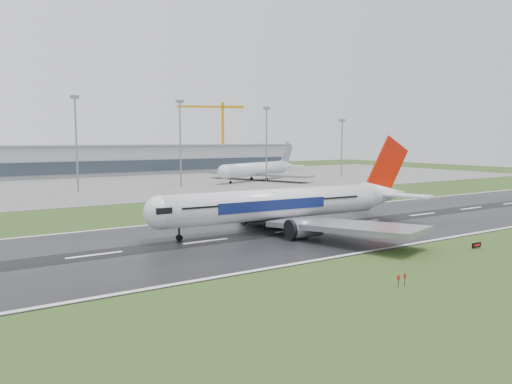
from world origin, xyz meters
TOP-DOWN VIEW (x-y plane):
  - ground at (0.00, 0.00)m, footprint 520.00×520.00m
  - runway at (0.00, 0.00)m, footprint 400.00×45.00m
  - apron at (0.00, 125.00)m, footprint 400.00×130.00m
  - terminal at (0.00, 185.00)m, footprint 240.00×36.00m
  - main_airliner at (0.98, 1.43)m, footprint 66.52×63.72m
  - parked_airliner at (59.66, 107.05)m, footprint 73.23×71.03m
  - tower_crane at (91.57, 200.00)m, footprint 40.61×18.65m
  - runway_sign at (17.01, -29.89)m, footprint 2.27×0.96m
  - floodmast_2 at (-20.99, 100.00)m, footprint 0.64×0.64m
  - floodmast_3 at (18.51, 100.00)m, footprint 0.64×0.64m
  - floodmast_4 at (59.41, 100.00)m, footprint 0.64×0.64m
  - floodmast_5 at (103.71, 100.00)m, footprint 0.64×0.64m

SIDE VIEW (x-z plane):
  - ground at x=0.00m, z-range 0.00..0.00m
  - apron at x=0.00m, z-range 0.00..0.08m
  - runway at x=0.00m, z-range 0.00..0.10m
  - runway_sign at x=17.01m, z-range 0.00..1.04m
  - terminal at x=0.00m, z-range 0.00..15.00m
  - parked_airliner at x=59.66m, z-range 0.08..16.91m
  - main_airliner at x=0.98m, z-range 0.10..18.68m
  - floodmast_5 at x=103.71m, z-range 0.00..27.33m
  - floodmast_4 at x=59.41m, z-range 0.00..31.66m
  - floodmast_2 at x=-20.99m, z-range 0.00..32.87m
  - floodmast_3 at x=18.51m, z-range 0.00..32.98m
  - tower_crane at x=91.57m, z-range 0.00..42.59m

